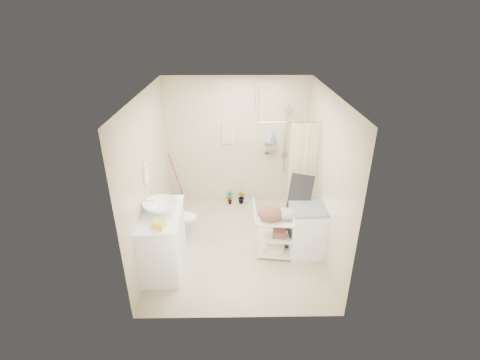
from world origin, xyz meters
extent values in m
plane|color=#BFAF8F|center=(0.00, 0.00, 0.00)|extent=(3.20, 3.20, 0.00)
cube|color=silver|center=(0.00, 0.00, 2.60)|extent=(2.80, 3.20, 0.04)
cube|color=beige|center=(0.00, 1.60, 1.30)|extent=(2.80, 0.04, 2.60)
cube|color=beige|center=(0.00, -1.60, 1.30)|extent=(2.80, 0.04, 2.60)
cube|color=beige|center=(-1.40, 0.00, 1.30)|extent=(0.04, 3.20, 2.60)
cube|color=beige|center=(1.40, 0.00, 1.30)|extent=(0.04, 3.20, 2.60)
cube|color=white|center=(-1.16, -0.55, 0.49)|extent=(0.66, 1.13, 0.98)
imported|color=white|center=(-1.13, -0.53, 1.07)|extent=(0.64, 0.64, 0.18)
cube|color=yellow|center=(-1.09, -0.93, 1.03)|extent=(0.20, 0.18, 0.09)
cube|color=gold|center=(-1.08, -0.96, 0.07)|extent=(0.27, 0.22, 0.13)
imported|color=white|center=(-1.04, 0.35, 0.33)|extent=(0.68, 0.43, 0.66)
imported|color=brown|center=(-0.16, 1.41, 0.15)|extent=(0.15, 0.10, 0.29)
imported|color=brown|center=(0.09, 1.43, 0.14)|extent=(0.20, 0.20, 0.29)
cube|color=#C9B78F|center=(-0.15, 1.58, 1.50)|extent=(0.28, 0.03, 0.42)
imported|color=silver|center=(0.65, 1.52, 1.43)|extent=(0.11, 0.11, 0.21)
imported|color=#4A6AB3|center=(0.69, 1.51, 1.41)|extent=(0.11, 0.11, 0.19)
cube|color=white|center=(1.14, -0.18, 0.43)|extent=(0.62, 0.64, 0.86)
camera|label=1|loc=(-0.03, -4.94, 3.66)|focal=26.00mm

